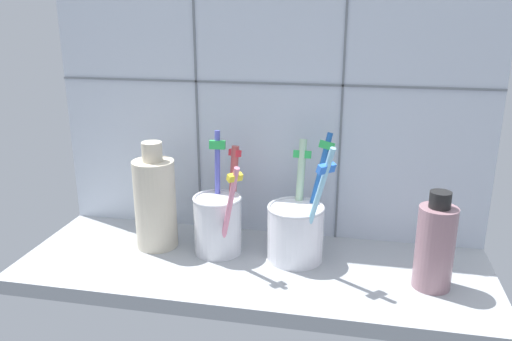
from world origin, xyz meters
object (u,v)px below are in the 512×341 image
at_px(toothbrush_cup_right, 296,229).
at_px(soap_bottle, 435,245).
at_px(ceramic_vase, 155,202).
at_px(toothbrush_cup_left, 219,221).

xyz_separation_m(toothbrush_cup_right, soap_bottle, (0.18, -0.04, 0.01)).
bearing_deg(ceramic_vase, toothbrush_cup_left, -0.21).
distance_m(toothbrush_cup_left, soap_bottle, 0.29).
bearing_deg(toothbrush_cup_right, soap_bottle, -13.37).
distance_m(toothbrush_cup_left, ceramic_vase, 0.10).
xyz_separation_m(toothbrush_cup_left, ceramic_vase, (-0.09, 0.00, 0.02)).
relative_size(toothbrush_cup_left, ceramic_vase, 1.09).
xyz_separation_m(ceramic_vase, soap_bottle, (0.38, -0.04, -0.01)).
height_order(toothbrush_cup_right, soap_bottle, toothbrush_cup_right).
relative_size(toothbrush_cup_right, ceramic_vase, 1.14).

